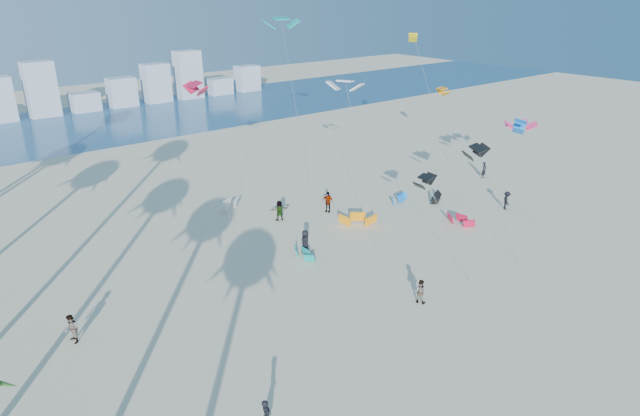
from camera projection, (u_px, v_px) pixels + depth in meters
ground at (485, 408)px, 25.79m from camera, size 220.00×220.00×0.00m
ocean at (54, 129)px, 77.54m from camera, size 220.00×220.00×0.00m
kitesurfer_near at (266, 416)px, 24.19m from camera, size 0.71×0.71×1.66m
kitesurfer_mid at (420, 291)px, 34.27m from camera, size 0.88×0.96×1.60m
kitesurfers_far at (337, 221)px, 44.55m from camera, size 42.97×12.04×1.88m
grounded_kites at (364, 214)px, 47.10m from camera, size 18.80×17.93×1.03m
flying_kites at (399, 93)px, 46.02m from camera, size 31.05×26.31×16.61m
distant_skyline at (24, 98)px, 82.88m from camera, size 85.00×3.00×8.40m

